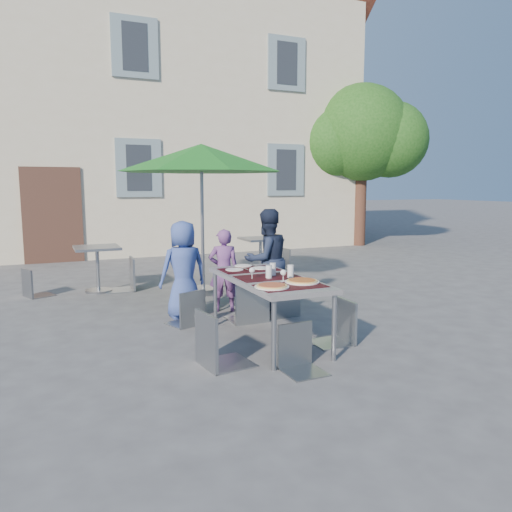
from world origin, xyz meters
name	(u,v)px	position (x,y,z in m)	size (l,w,h in m)	color
ground	(268,345)	(0.00, 0.00, 0.00)	(90.00, 90.00, 0.00)	#48484A
building	(112,85)	(0.00, 11.50, 4.85)	(13.60, 8.20, 11.10)	#C2B79C
tree	(363,135)	(6.55, 7.54, 3.25)	(3.60, 3.00, 4.70)	#482B1F
dining_table	(268,282)	(0.06, 0.14, 0.70)	(0.80, 1.85, 0.76)	#4A494F
pizza_near_left	(272,286)	(-0.16, -0.41, 0.77)	(0.35, 0.35, 0.03)	white
pizza_near_right	(302,281)	(0.25, -0.31, 0.77)	(0.37, 0.37, 0.03)	white
glassware	(275,271)	(0.11, 0.07, 0.83)	(0.49, 0.43, 0.15)	silver
place_settings	(247,268)	(0.06, 0.79, 0.76)	(0.61, 0.47, 0.01)	white
child_0	(183,269)	(-0.54, 1.56, 0.66)	(0.65, 0.42, 1.32)	#374E98
child_1	(224,270)	(0.07, 1.65, 0.59)	(0.43, 0.28, 1.18)	#693C7B
child_2	(267,260)	(0.67, 1.50, 0.73)	(0.71, 0.41, 1.46)	#1B243C
chair_0	(188,286)	(-0.61, 1.13, 0.51)	(0.50, 0.50, 0.88)	gray
chair_1	(249,275)	(0.17, 0.97, 0.63)	(0.47, 0.48, 1.06)	#90969B
chair_2	(282,273)	(0.69, 1.06, 0.60)	(0.50, 0.50, 1.02)	gray
chair_3	(216,305)	(-0.75, -0.40, 0.63)	(0.53, 0.52, 1.06)	gray
chair_4	(339,296)	(0.77, -0.24, 0.55)	(0.43, 0.42, 0.94)	#92999D
chair_5	(300,321)	(-0.04, -0.81, 0.49)	(0.39, 0.39, 0.85)	gray
patio_umbrella	(201,159)	(0.15, 2.88, 2.20)	(2.66, 2.66, 2.44)	#97999E
cafe_table_0	(97,260)	(-1.43, 3.70, 0.54)	(0.72, 0.72, 0.77)	#97999E
bg_chair_l_0	(32,266)	(-2.44, 3.74, 0.51)	(0.51, 0.51, 0.88)	gray
bg_chair_r_0	(125,254)	(-0.98, 3.67, 0.63)	(0.50, 0.49, 1.06)	#93989E
cafe_table_1	(260,250)	(1.69, 4.00, 0.52)	(0.71, 0.71, 0.76)	#97999E
bg_chair_l_1	(226,246)	(1.07, 4.28, 0.60)	(0.58, 0.58, 1.02)	#92979E
bg_chair_r_1	(282,247)	(2.44, 4.55, 0.49)	(0.40, 0.40, 0.84)	gray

